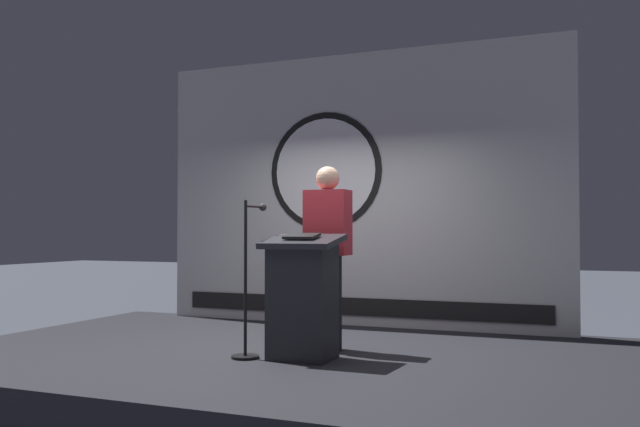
{
  "coord_description": "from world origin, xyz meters",
  "views": [
    {
      "loc": [
        2.49,
        -5.51,
        1.38
      ],
      "look_at": [
        0.24,
        0.12,
        1.55
      ],
      "focal_mm": 37.47,
      "sensor_mm": 36.0,
      "label": 1
    }
  ],
  "objects": [
    {
      "name": "ground_plane",
      "position": [
        0.0,
        0.0,
        0.0
      ],
      "size": [
        40.0,
        40.0,
        0.0
      ],
      "primitive_type": "plane",
      "color": "#383D47"
    },
    {
      "name": "stage_platform",
      "position": [
        0.0,
        0.0,
        0.15
      ],
      "size": [
        6.4,
        4.0,
        0.3
      ],
      "primitive_type": "cube",
      "color": "black",
      "rests_on": "ground"
    },
    {
      "name": "banner_display",
      "position": [
        -0.01,
        1.85,
        1.87
      ],
      "size": [
        4.84,
        0.12,
        3.16
      ],
      "color": "silver",
      "rests_on": "stage_platform"
    },
    {
      "name": "podium",
      "position": [
        0.24,
        -0.28,
        0.83
      ],
      "size": [
        0.64,
        0.5,
        1.07
      ],
      "color": "#26262B",
      "rests_on": "stage_platform"
    },
    {
      "name": "speaker_person",
      "position": [
        0.28,
        0.2,
        1.16
      ],
      "size": [
        0.4,
        0.26,
        1.68
      ],
      "color": "black",
      "rests_on": "stage_platform"
    },
    {
      "name": "microphone_stand",
      "position": [
        -0.23,
        -0.38,
        0.76
      ],
      "size": [
        0.24,
        0.48,
        1.35
      ],
      "color": "black",
      "rests_on": "stage_platform"
    }
  ]
}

